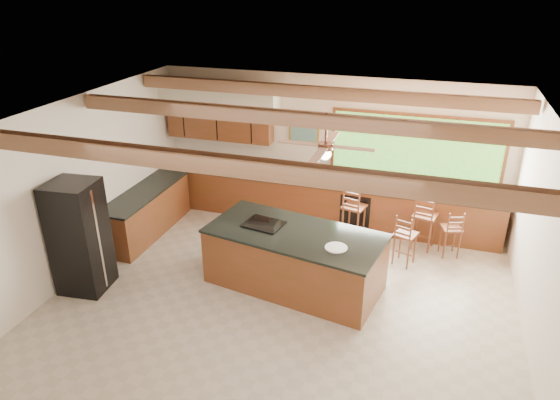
% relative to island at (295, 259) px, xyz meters
% --- Properties ---
extents(ground, '(7.20, 7.20, 0.00)m').
position_rel_island_xyz_m(ground, '(-0.06, -0.47, -0.50)').
color(ground, beige).
rests_on(ground, ground).
extents(room_shell, '(7.27, 6.54, 3.02)m').
position_rel_island_xyz_m(room_shell, '(-0.23, 0.19, 1.72)').
color(room_shell, '#F1E1D0').
rests_on(room_shell, ground).
extents(counter_run, '(7.12, 3.10, 1.25)m').
position_rel_island_xyz_m(counter_run, '(-0.88, 2.05, -0.03)').
color(counter_run, brown).
rests_on(counter_run, ground).
extents(island, '(3.04, 1.81, 1.01)m').
position_rel_island_xyz_m(island, '(0.00, 0.00, 0.00)').
color(island, brown).
rests_on(island, ground).
extents(refrigerator, '(0.80, 0.79, 1.88)m').
position_rel_island_xyz_m(refrigerator, '(-3.28, -1.11, 0.44)').
color(refrigerator, black).
rests_on(refrigerator, ground).
extents(bar_stool_a, '(0.49, 0.49, 1.12)m').
position_rel_island_xyz_m(bar_stool_a, '(0.65, 1.85, 0.17)').
color(bar_stool_a, brown).
rests_on(bar_stool_a, ground).
extents(bar_stool_b, '(0.48, 0.48, 1.14)m').
position_rel_island_xyz_m(bar_stool_b, '(1.98, 1.86, 0.17)').
color(bar_stool_b, brown).
rests_on(bar_stool_b, ground).
extents(bar_stool_c, '(0.42, 0.42, 0.93)m').
position_rel_island_xyz_m(bar_stool_c, '(2.47, 1.73, 0.05)').
color(bar_stool_c, brown).
rests_on(bar_stool_c, ground).
extents(bar_stool_d, '(0.45, 0.45, 0.99)m').
position_rel_island_xyz_m(bar_stool_d, '(1.69, 1.18, 0.09)').
color(bar_stool_d, brown).
rests_on(bar_stool_d, ground).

